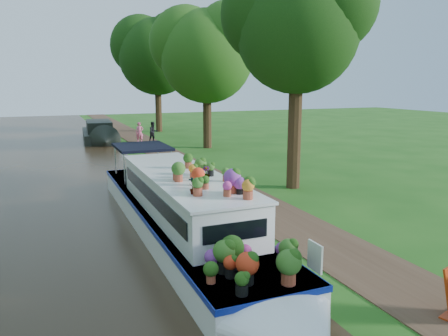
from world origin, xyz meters
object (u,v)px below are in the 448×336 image
at_px(second_boat, 99,133).
at_px(pedestrian_dark, 153,132).
at_px(plant_boat, 184,210).
at_px(pedestrian_pink, 140,132).

height_order(second_boat, pedestrian_dark, pedestrian_dark).
relative_size(plant_boat, second_boat, 1.73).
xyz_separation_m(second_boat, pedestrian_pink, (2.55, -2.41, 0.17)).
height_order(second_boat, pedestrian_pink, pedestrian_pink).
bearing_deg(plant_boat, pedestrian_pink, 81.44).
bearing_deg(second_boat, pedestrian_dark, -31.62).
xyz_separation_m(pedestrian_pink, pedestrian_dark, (0.98, -0.11, 0.00)).
relative_size(plant_boat, pedestrian_dark, 9.07).
distance_m(plant_boat, pedestrian_dark, 20.52).
height_order(plant_boat, second_boat, plant_boat).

